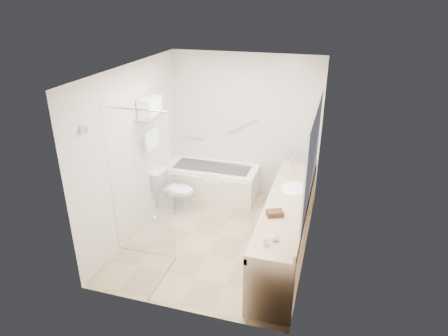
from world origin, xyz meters
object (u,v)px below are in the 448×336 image
(bathtub, at_px, (212,181))
(amenity_basket, at_px, (275,213))
(vanity_counter, at_px, (287,214))
(toilet, at_px, (174,191))
(water_bottle_left, at_px, (291,158))

(bathtub, height_order, amenity_basket, amenity_basket)
(vanity_counter, height_order, amenity_basket, vanity_counter)
(vanity_counter, height_order, toilet, vanity_counter)
(vanity_counter, distance_m, amenity_basket, 0.51)
(bathtub, height_order, water_bottle_left, water_bottle_left)
(bathtub, distance_m, toilet, 0.81)
(amenity_basket, relative_size, water_bottle_left, 0.92)
(amenity_basket, height_order, water_bottle_left, water_bottle_left)
(bathtub, bearing_deg, amenity_basket, -52.13)
(toilet, bearing_deg, amenity_basket, -119.11)
(toilet, height_order, amenity_basket, amenity_basket)
(toilet, xyz_separation_m, amenity_basket, (1.87, -1.16, 0.53))
(water_bottle_left, bearing_deg, amenity_basket, -88.81)
(bathtub, height_order, toilet, toilet)
(bathtub, xyz_separation_m, water_bottle_left, (1.39, -0.14, 0.67))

